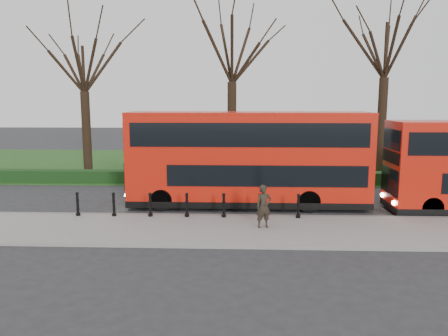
{
  "coord_description": "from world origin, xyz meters",
  "views": [
    {
      "loc": [
        2.64,
        -19.6,
        5.18
      ],
      "look_at": [
        1.84,
        0.5,
        2.0
      ],
      "focal_mm": 35.0,
      "sensor_mm": 36.0,
      "label": 1
    }
  ],
  "objects": [
    {
      "name": "yellow_line_outer",
      "position": [
        0.0,
        -0.7,
        0.01
      ],
      "size": [
        60.0,
        0.1,
        0.01
      ],
      "primitive_type": "cube",
      "color": "yellow",
      "rests_on": "ground"
    },
    {
      "name": "tree_mid",
      "position": [
        2.0,
        10.0,
        8.34
      ],
      "size": [
        7.34,
        7.34,
        11.47
      ],
      "color": "black",
      "rests_on": "ground"
    },
    {
      "name": "yellow_line_inner",
      "position": [
        0.0,
        -0.5,
        0.01
      ],
      "size": [
        60.0,
        0.1,
        0.01
      ],
      "primitive_type": "cube",
      "color": "yellow",
      "rests_on": "ground"
    },
    {
      "name": "ground",
      "position": [
        0.0,
        0.0,
        0.0
      ],
      "size": [
        120.0,
        120.0,
        0.0
      ],
      "primitive_type": "plane",
      "color": "#28282B",
      "rests_on": "ground"
    },
    {
      "name": "bollard_row",
      "position": [
        0.31,
        -1.35,
        0.65
      ],
      "size": [
        9.72,
        0.15,
        1.0
      ],
      "color": "black",
      "rests_on": "pavement"
    },
    {
      "name": "tree_left",
      "position": [
        -8.0,
        10.0,
        7.52
      ],
      "size": [
        6.63,
        6.63,
        10.36
      ],
      "color": "black",
      "rests_on": "ground"
    },
    {
      "name": "grass_verge",
      "position": [
        0.0,
        15.0,
        0.03
      ],
      "size": [
        60.0,
        18.0,
        0.06
      ],
      "primitive_type": "cube",
      "color": "#1E4617",
      "rests_on": "ground"
    },
    {
      "name": "kerb",
      "position": [
        0.0,
        -1.0,
        0.07
      ],
      "size": [
        60.0,
        0.25,
        0.16
      ],
      "primitive_type": "cube",
      "color": "slate",
      "rests_on": "ground"
    },
    {
      "name": "bus_lead",
      "position": [
        2.97,
        1.3,
        2.3
      ],
      "size": [
        11.49,
        2.64,
        4.57
      ],
      "color": "red",
      "rests_on": "ground"
    },
    {
      "name": "pedestrian",
      "position": [
        3.54,
        -2.83,
        1.0
      ],
      "size": [
        0.72,
        0.57,
        1.71
      ],
      "primitive_type": "imported",
      "rotation": [
        0.0,
        0.0,
        0.3
      ],
      "color": "black",
      "rests_on": "pavement"
    },
    {
      "name": "tree_right",
      "position": [
        12.0,
        10.0,
        8.72
      ],
      "size": [
        7.67,
        7.67,
        11.99
      ],
      "color": "black",
      "rests_on": "ground"
    },
    {
      "name": "pavement",
      "position": [
        0.0,
        -3.0,
        0.07
      ],
      "size": [
        60.0,
        4.0,
        0.15
      ],
      "primitive_type": "cube",
      "color": "gray",
      "rests_on": "ground"
    },
    {
      "name": "hedge",
      "position": [
        0.0,
        6.8,
        0.4
      ],
      "size": [
        60.0,
        0.9,
        0.8
      ],
      "primitive_type": "cube",
      "color": "black",
      "rests_on": "ground"
    }
  ]
}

